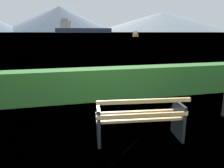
# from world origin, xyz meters

# --- Properties ---
(ground_plane) EXTENTS (1400.00, 1400.00, 0.00)m
(ground_plane) POSITION_xyz_m (0.00, 0.00, 0.00)
(ground_plane) COLOR #567A38
(water_surface) EXTENTS (620.00, 620.00, 0.00)m
(water_surface) POSITION_xyz_m (0.00, 308.32, 0.00)
(water_surface) COLOR #6B8EA3
(water_surface) RESTS_ON ground_plane
(park_bench) EXTENTS (1.61, 0.75, 0.87)m
(park_bench) POSITION_xyz_m (-0.01, -0.06, 0.42)
(park_bench) COLOR tan
(park_bench) RESTS_ON ground_plane
(hedge_row) EXTENTS (13.20, 0.60, 0.91)m
(hedge_row) POSITION_xyz_m (0.00, 2.52, 0.45)
(hedge_row) COLOR #2D6B28
(hedge_row) RESTS_ON ground_plane
(cargo_ship_large) EXTENTS (79.87, 23.87, 19.52)m
(cargo_ship_large) POSITION_xyz_m (26.02, 311.66, 5.46)
(cargo_ship_large) COLOR #2D384C
(cargo_ship_large) RESTS_ON water_surface
(fishing_boat_near) EXTENTS (3.37, 5.82, 2.09)m
(fishing_boat_near) POSITION_xyz_m (26.06, 73.55, 0.74)
(fishing_boat_near) COLOR gold
(fishing_boat_near) RESTS_ON water_surface
(distant_hills) EXTENTS (912.70, 415.30, 78.41)m
(distant_hills) POSITION_xyz_m (23.00, 581.54, 33.52)
(distant_hills) COLOR slate
(distant_hills) RESTS_ON ground_plane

